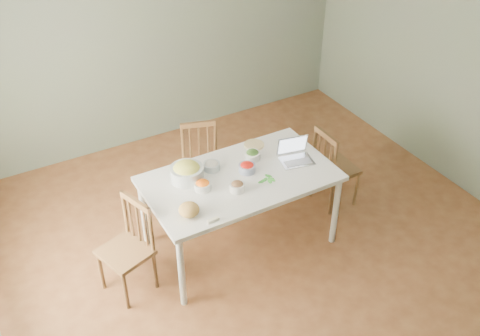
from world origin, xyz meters
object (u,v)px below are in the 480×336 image
bread_boule (189,210)px  laptop (297,152)px  chair_right (336,166)px  dining_table (240,211)px  chair_far (202,168)px  bowl_squash (187,171)px  chair_left (125,250)px

bread_boule → laptop: bearing=9.5°
chair_right → dining_table: bearing=94.8°
chair_far → chair_right: 1.43m
chair_right → bowl_squash: bearing=86.7°
dining_table → chair_far: 0.78m
dining_table → laptop: bearing=-5.3°
chair_left → bowl_squash: 0.89m
bread_boule → laptop: size_ratio=0.58×
chair_right → laptop: size_ratio=3.01×
bread_boule → bowl_squash: (0.20, 0.47, 0.03)m
chair_far → laptop: 1.14m
chair_far → laptop: (0.62, -0.83, 0.48)m
dining_table → bowl_squash: size_ratio=5.74×
dining_table → chair_right: 1.24m
chair_left → bread_boule: bread_boule is taller
chair_left → chair_right: 2.42m
chair_left → chair_right: (2.41, 0.11, -0.01)m
dining_table → chair_right: chair_right is taller
laptop → dining_table: bearing=-173.8°
dining_table → chair_left: 1.18m
bread_boule → laptop: (1.24, 0.21, 0.05)m
chair_left → laptop: laptop is taller
chair_right → bowl_squash: bowl_squash is taller
dining_table → bread_boule: bearing=-157.8°
dining_table → laptop: laptop is taller
dining_table → bowl_squash: bearing=155.1°
laptop → chair_far: bearing=138.3°
chair_left → chair_right: chair_left is taller
chair_far → bread_boule: (-0.62, -1.04, 0.43)m
chair_far → bowl_squash: 0.84m
chair_left → laptop: size_ratio=3.05×
dining_table → chair_left: size_ratio=1.89×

